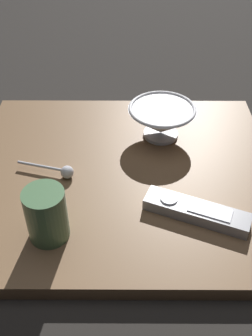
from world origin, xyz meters
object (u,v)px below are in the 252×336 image
Objects in this scene: coffee_mug at (47,215)px; teaspoon at (63,171)px; cereal_bowl at (162,120)px; tv_remote_near at (196,211)px.

coffee_mug is 0.84× the size of teaspoon.
coffee_mug is 0.16m from teaspoon.
coffee_mug is (0.30, -0.21, 0.01)m from cereal_bowl.
coffee_mug reaches higher than teaspoon.
teaspoon is 0.28m from tv_remote_near.
cereal_bowl is 0.36m from coffee_mug.
cereal_bowl is at bearing 144.28° from coffee_mug.
tv_remote_near is (0.11, 0.26, -0.00)m from teaspoon.
cereal_bowl reaches higher than tv_remote_near.
cereal_bowl is 0.78× the size of tv_remote_near.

